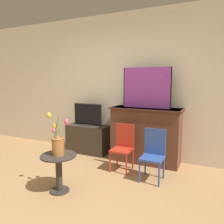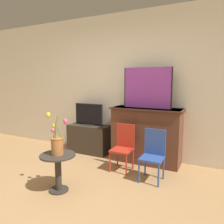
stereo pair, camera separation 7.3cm
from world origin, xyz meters
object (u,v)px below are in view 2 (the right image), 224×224
at_px(painting, 147,88).
at_px(vase_tulips, 57,143).
at_px(tv_monitor, 89,115).
at_px(chair_red, 123,145).
at_px(chair_blue, 153,152).

height_order(painting, vase_tulips, painting).
xyz_separation_m(painting, vase_tulips, (-0.70, -1.53, -0.67)).
bearing_deg(painting, tv_monitor, 179.86).
relative_size(painting, chair_red, 1.14).
xyz_separation_m(chair_red, vase_tulips, (-0.47, -1.04, 0.24)).
bearing_deg(tv_monitor, vase_tulips, -72.01).
xyz_separation_m(tv_monitor, chair_red, (0.97, -0.49, -0.36)).
relative_size(tv_monitor, chair_blue, 0.84).
relative_size(painting, chair_blue, 1.14).
relative_size(tv_monitor, vase_tulips, 1.14).
distance_m(painting, tv_monitor, 1.32).
bearing_deg(tv_monitor, chair_blue, -22.83).
distance_m(tv_monitor, vase_tulips, 1.61).
distance_m(chair_red, vase_tulips, 1.17).
height_order(tv_monitor, chair_red, tv_monitor).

